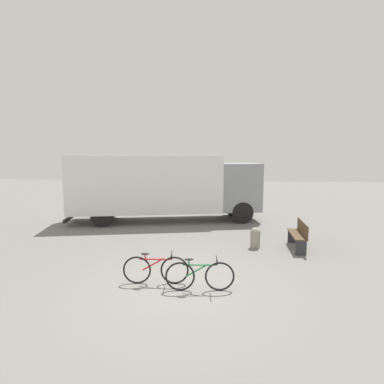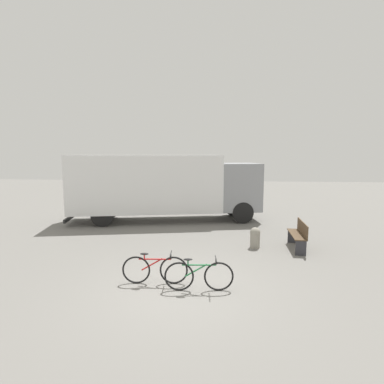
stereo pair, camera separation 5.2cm
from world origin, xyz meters
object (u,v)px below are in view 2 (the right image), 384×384
park_bench (299,234)px  bollard_near_bench (255,237)px  delivery_truck (164,184)px  bicycle_middle (199,276)px  bicycle_near (155,269)px

park_bench → bollard_near_bench: park_bench is taller
delivery_truck → bollard_near_bench: (4.01, -3.99, -1.42)m
park_bench → bicycle_middle: size_ratio=0.92×
delivery_truck → bicycle_near: delivery_truck is taller
park_bench → bicycle_middle: park_bench is taller
bicycle_near → bicycle_middle: (1.14, -0.29, 0.00)m
bollard_near_bench → bicycle_middle: bearing=-116.1°
delivery_truck → bollard_near_bench: size_ratio=12.95×
bicycle_near → bollard_near_bench: 4.35m
bicycle_middle → park_bench: bearing=42.3°
park_bench → bollard_near_bench: size_ratio=2.12×
delivery_truck → bicycle_middle: delivery_truck is taller
park_bench → bicycle_middle: bearing=140.3°
bicycle_near → bollard_near_bench: (2.88, 3.26, 0.01)m
delivery_truck → bicycle_near: size_ratio=5.64×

